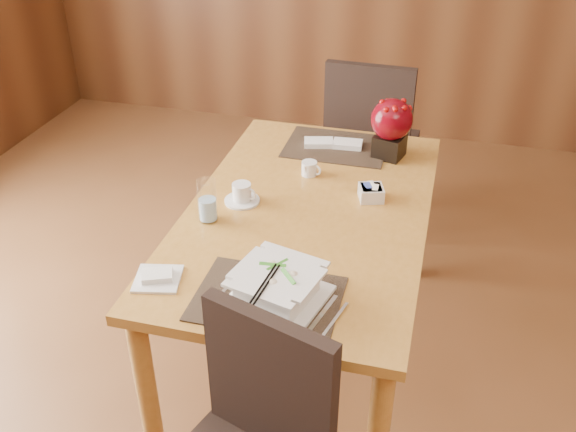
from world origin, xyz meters
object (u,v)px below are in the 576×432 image
(berry_decor, at_px, (391,125))
(far_chair, at_px, (370,137))
(coffee_cup, at_px, (242,194))
(sugar_caddy, at_px, (371,193))
(bread_plate, at_px, (158,279))
(dining_table, at_px, (308,230))
(soup_setting, at_px, (277,287))
(creamer_jug, at_px, (309,168))
(water_glass, at_px, (207,201))

(berry_decor, xyz_separation_m, far_chair, (-0.15, 0.57, -0.34))
(coffee_cup, height_order, sugar_caddy, coffee_cup)
(coffee_cup, relative_size, far_chair, 0.14)
(berry_decor, height_order, bread_plate, berry_decor)
(sugar_caddy, height_order, far_chair, far_chair)
(dining_table, height_order, coffee_cup, coffee_cup)
(soup_setting, bearing_deg, far_chair, 102.36)
(soup_setting, bearing_deg, berry_decor, 93.26)
(bread_plate, relative_size, far_chair, 0.15)
(soup_setting, relative_size, berry_decor, 1.26)
(berry_decor, bearing_deg, creamer_jug, -139.73)
(soup_setting, height_order, sugar_caddy, soup_setting)
(soup_setting, bearing_deg, sugar_caddy, 89.02)
(berry_decor, bearing_deg, far_chair, 105.20)
(dining_table, relative_size, soup_setting, 4.50)
(soup_setting, distance_m, water_glass, 0.54)
(soup_setting, xyz_separation_m, far_chair, (0.05, 1.64, -0.24))
(soup_setting, bearing_deg, creamer_jug, 110.54)
(bread_plate, bearing_deg, sugar_caddy, 49.27)
(coffee_cup, relative_size, bread_plate, 0.95)
(bread_plate, bearing_deg, coffee_cup, 78.50)
(coffee_cup, distance_m, creamer_jug, 0.34)
(creamer_jug, distance_m, far_chair, 0.86)
(dining_table, xyz_separation_m, coffee_cup, (-0.26, -0.01, 0.13))
(dining_table, relative_size, bread_plate, 10.31)
(soup_setting, distance_m, creamer_jug, 0.82)
(sugar_caddy, xyz_separation_m, berry_decor, (0.02, 0.38, 0.12))
(water_glass, height_order, sugar_caddy, water_glass)
(far_chair, bearing_deg, berry_decor, 107.69)
(dining_table, xyz_separation_m, far_chair, (0.09, 1.09, -0.09))
(water_glass, relative_size, bread_plate, 1.14)
(far_chair, bearing_deg, sugar_caddy, 100.48)
(creamer_jug, relative_size, bread_plate, 0.57)
(dining_table, distance_m, coffee_cup, 0.29)
(coffee_cup, xyz_separation_m, sugar_caddy, (0.48, 0.15, -0.01))
(creamer_jug, distance_m, berry_decor, 0.41)
(coffee_cup, bearing_deg, soup_setting, -61.59)
(dining_table, relative_size, water_glass, 9.06)
(creamer_jug, xyz_separation_m, berry_decor, (0.30, 0.25, 0.12))
(soup_setting, xyz_separation_m, bread_plate, (-0.40, 0.00, -0.05))
(water_glass, bearing_deg, sugar_caddy, 28.51)
(bread_plate, bearing_deg, soup_setting, -0.51)
(creamer_jug, relative_size, far_chair, 0.08)
(soup_setting, distance_m, berry_decor, 1.10)
(soup_setting, relative_size, coffee_cup, 2.42)
(coffee_cup, bearing_deg, sugar_caddy, 17.01)
(sugar_caddy, bearing_deg, coffee_cup, -162.99)
(sugar_caddy, bearing_deg, soup_setting, -105.21)
(creamer_jug, distance_m, sugar_caddy, 0.31)
(soup_setting, distance_m, coffee_cup, 0.62)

